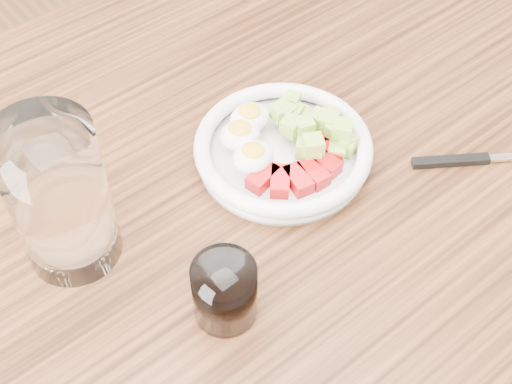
% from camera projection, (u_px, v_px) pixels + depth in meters
% --- Properties ---
extents(dining_table, '(1.50, 0.90, 0.77)m').
position_uv_depth(dining_table, '(268.00, 264.00, 0.82)').
color(dining_table, brown).
rests_on(dining_table, ground).
extents(bowl, '(0.20, 0.20, 0.05)m').
position_uv_depth(bowl, '(283.00, 147.00, 0.78)').
color(bowl, white).
rests_on(bowl, dining_table).
extents(fork, '(0.16, 0.11, 0.01)m').
position_uv_depth(fork, '(472.00, 160.00, 0.79)').
color(fork, black).
rests_on(fork, dining_table).
extents(water_glass, '(0.09, 0.09, 0.17)m').
position_uv_depth(water_glass, '(59.00, 197.00, 0.65)').
color(water_glass, white).
rests_on(water_glass, dining_table).
extents(coffee_glass, '(0.06, 0.06, 0.07)m').
position_uv_depth(coffee_glass, '(225.00, 292.00, 0.65)').
color(coffee_glass, white).
rests_on(coffee_glass, dining_table).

